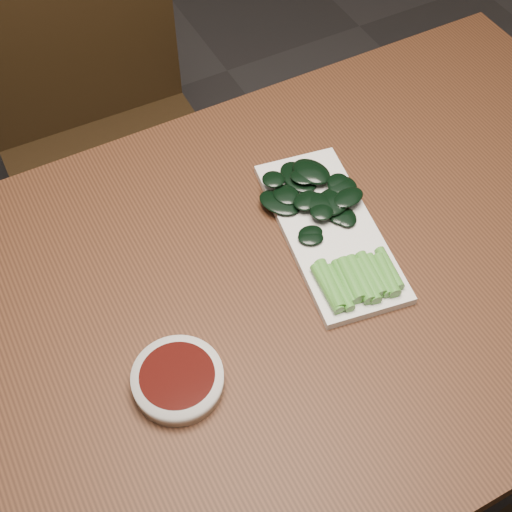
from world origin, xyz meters
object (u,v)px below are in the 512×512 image
sauce_bowl (178,380)px  serving_plate (330,231)px  gai_lan (333,231)px  chair_far (108,140)px  table (277,311)px

sauce_bowl → serving_plate: size_ratio=0.36×
serving_plate → gai_lan: bearing=-106.0°
chair_far → serving_plate: size_ratio=2.60×
chair_far → serving_plate: 0.71m
chair_far → sauce_bowl: 0.82m
table → chair_far: chair_far is taller
sauce_bowl → gai_lan: gai_lan is taller
sauce_bowl → chair_far: bearing=79.4°
table → serving_plate: (0.12, 0.05, 0.08)m
chair_far → table: bearing=-84.4°
table → sauce_bowl: bearing=-157.7°
sauce_bowl → gai_lan: (0.31, 0.11, 0.01)m
chair_far → sauce_bowl: bearing=-99.6°
serving_plate → gai_lan: 0.02m
sauce_bowl → gai_lan: 0.33m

